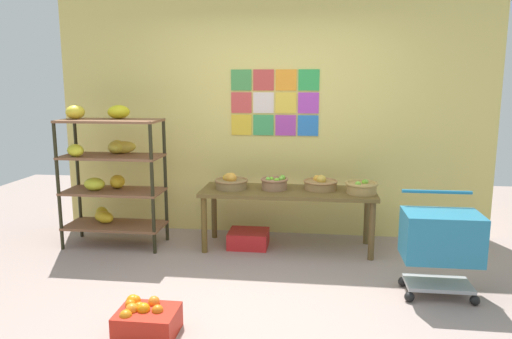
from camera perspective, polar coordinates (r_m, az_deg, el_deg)
ground at (r=4.00m, az=-0.84°, el=-15.26°), size 9.57×9.57×0.00m
back_wall_with_art at (r=5.42m, az=1.80°, el=6.45°), size 4.88×0.07×2.72m
banana_shelf_unit at (r=5.30m, az=-17.12°, el=0.11°), size 1.04×0.53×1.50m
display_table at (r=4.99m, az=3.83°, el=-3.26°), size 1.80×0.61×0.63m
fruit_basket_back_right at (r=4.98m, az=2.23°, el=-1.61°), size 0.29×0.29×0.15m
fruit_basket_centre at (r=4.91m, az=12.48°, el=-2.05°), size 0.33×0.33×0.14m
fruit_basket_left at (r=5.03m, az=-3.00°, el=-1.46°), size 0.35×0.35×0.17m
fruit_basket_back_left at (r=5.03m, az=7.69°, el=-1.68°), size 0.36×0.36×0.16m
produce_crate_under_table at (r=5.15m, az=-0.90°, el=-8.26°), size 0.42×0.36×0.17m
orange_crate_foreground at (r=3.55m, az=-12.99°, el=-17.05°), size 0.41×0.33×0.24m
shopping_cart at (r=4.17m, az=21.19°, el=-7.79°), size 0.60×0.44×0.84m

